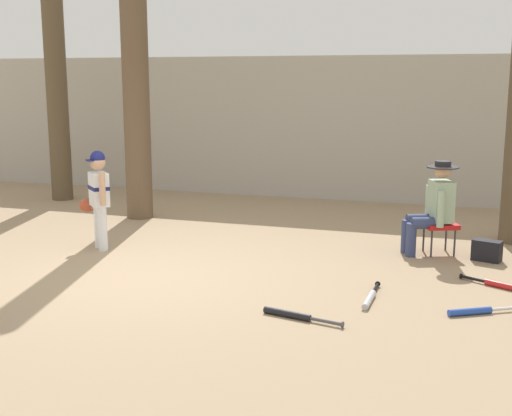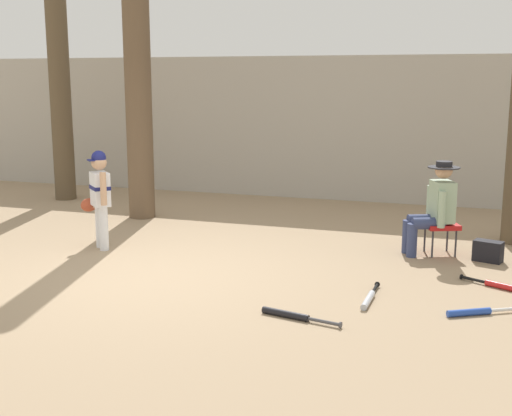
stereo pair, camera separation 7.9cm
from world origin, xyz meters
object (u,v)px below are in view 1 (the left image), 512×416
object	(u,v)px
tree_near_player	(135,76)
bat_aluminum_silver	(370,298)
young_ballplayer	(98,193)
folding_stool	(440,226)
tree_far_left	(53,31)
seated_spectator	(433,205)
bat_blue_youth	(476,311)
bat_red_barrel	(500,285)
handbag_beside_stool	(487,251)
bat_black_composite	(293,315)

from	to	relation	value
tree_near_player	bat_aluminum_silver	xyz separation A→B (m)	(4.16, -3.01, -2.22)
young_ballplayer	folding_stool	world-z (taller)	young_ballplayer
tree_far_left	young_ballplayer	bearing A→B (deg)	-49.35
seated_spectator	bat_blue_youth	size ratio (longest dim) A/B	1.78
tree_near_player	bat_aluminum_silver	world-z (taller)	tree_near_player
bat_red_barrel	bat_aluminum_silver	bearing A→B (deg)	-145.87
tree_near_player	seated_spectator	xyz separation A→B (m)	(4.63, -0.91, -1.61)
folding_stool	seated_spectator	size ratio (longest dim) A/B	0.44
bat_aluminum_silver	bat_blue_youth	bearing A→B (deg)	-4.52
tree_far_left	bat_red_barrel	size ratio (longest dim) A/B	9.56
handbag_beside_stool	bat_red_barrel	bearing A→B (deg)	-83.83
seated_spectator	bat_red_barrel	world-z (taller)	seated_spectator
bat_black_composite	bat_aluminum_silver	xyz separation A→B (m)	(0.62, 0.72, 0.00)
bat_black_composite	young_ballplayer	bearing A→B (deg)	150.66
young_ballplayer	handbag_beside_stool	size ratio (longest dim) A/B	3.84
bat_red_barrel	seated_spectator	bearing A→B (deg)	122.83
tree_near_player	bat_blue_youth	size ratio (longest dim) A/B	7.58
bat_aluminum_silver	bat_blue_youth	size ratio (longest dim) A/B	1.19
tree_near_player	tree_far_left	world-z (taller)	tree_far_left
tree_far_left	bat_aluminum_silver	bearing A→B (deg)	-32.66
folding_stool	bat_blue_youth	xyz separation A→B (m)	(0.45, -2.21, -0.33)
seated_spectator	tree_far_left	xyz separation A→B (m)	(-6.78, 1.95, 2.41)
folding_stool	bat_black_composite	size ratio (longest dim) A/B	0.65
handbag_beside_stool	bat_blue_youth	bearing A→B (deg)	-93.65
folding_stool	bat_red_barrel	world-z (taller)	folding_stool
tree_near_player	tree_far_left	xyz separation A→B (m)	(-2.14, 1.03, 0.80)
bat_black_composite	bat_blue_youth	xyz separation A→B (m)	(1.64, 0.64, 0.00)
bat_blue_youth	young_ballplayer	bearing A→B (deg)	166.93
tree_far_left	bat_red_barrel	world-z (taller)	tree_far_left
folding_stool	bat_red_barrel	distance (m)	1.49
handbag_beside_stool	folding_stool	bearing A→B (deg)	164.07
bat_black_composite	folding_stool	bearing A→B (deg)	67.47
tree_near_player	seated_spectator	world-z (taller)	tree_near_player
folding_stool	bat_aluminum_silver	size ratio (longest dim) A/B	0.65
bat_red_barrel	bat_black_composite	bearing A→B (deg)	-140.02
tree_near_player	tree_far_left	size ratio (longest dim) A/B	0.78
seated_spectator	handbag_beside_stool	bearing A→B (deg)	-10.79
seated_spectator	bat_black_composite	bearing A→B (deg)	-111.21
young_ballplayer	handbag_beside_stool	distance (m)	4.99
young_ballplayer	seated_spectator	bearing A→B (deg)	14.41
handbag_beside_stool	bat_black_composite	world-z (taller)	handbag_beside_stool
handbag_beside_stool	bat_blue_youth	xyz separation A→B (m)	(-0.13, -2.04, -0.10)
young_ballplayer	bat_aluminum_silver	bearing A→B (deg)	-15.33
bat_aluminum_silver	seated_spectator	bearing A→B (deg)	77.20
bat_aluminum_silver	bat_blue_youth	world-z (taller)	same
bat_aluminum_silver	bat_black_composite	bearing A→B (deg)	-130.53
young_ballplayer	bat_blue_youth	xyz separation A→B (m)	(4.73, -1.10, -0.71)
seated_spectator	bat_red_barrel	size ratio (longest dim) A/B	1.74
young_ballplayer	bat_red_barrel	world-z (taller)	young_ballplayer
tree_far_left	bat_aluminum_silver	size ratio (longest dim) A/B	8.23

